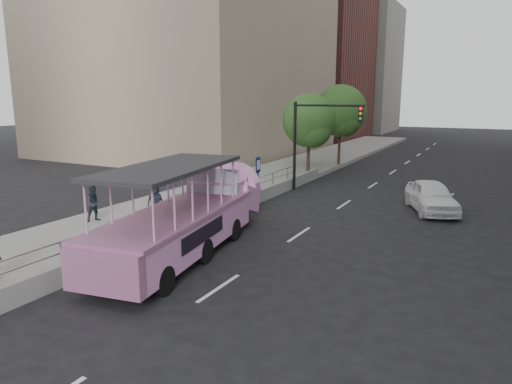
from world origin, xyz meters
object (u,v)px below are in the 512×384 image
Objects in this scene: pedestrian_far at (155,202)px; parking_sign at (258,174)px; street_tree_near at (310,123)px; street_tree_far at (341,113)px; duck_boat at (190,217)px; traffic_signal at (314,132)px; pedestrian_mid at (95,203)px; car at (431,196)px.

pedestrian_far is 6.17m from parking_sign.
street_tree_near is (1.52, 13.78, 2.74)m from pedestrian_far.
street_tree_far is (-0.10, 13.90, 2.74)m from parking_sign.
street_tree_far is (-1.35, 21.50, 3.09)m from duck_boat.
parking_sign is at bearing -106.11° from traffic_signal.
street_tree_near is at bearing 12.46° from pedestrian_mid.
street_tree_far reaches higher than duck_boat.
street_tree_far reaches higher than traffic_signal.
duck_boat is 1.94× the size of traffic_signal.
duck_boat is 2.29× the size of car.
traffic_signal is (1.29, 4.48, 1.93)m from parking_sign.
car is 8.57m from parking_sign.
street_tree_near is at bearing 20.94° from pedestrian_far.
parking_sign is (-1.25, 7.60, 0.35)m from duck_boat.
street_tree_near reaches higher than pedestrian_mid.
parking_sign is (-8.14, -2.55, 0.81)m from car.
pedestrian_far is 0.63× the size of parking_sign.
traffic_signal is 0.91× the size of street_tree_near.
traffic_signal reaches higher than duck_boat.
pedestrian_mid is 0.99× the size of pedestrian_far.
pedestrian_far is 0.30× the size of traffic_signal.
traffic_signal reaches higher than pedestrian_mid.
car is 2.89× the size of pedestrian_mid.
pedestrian_far is 0.27× the size of street_tree_near.
pedestrian_far is at bearing -162.91° from car.
street_tree_near is (-1.60, 3.43, 0.32)m from traffic_signal.
street_tree_far is at bearing 88.09° from street_tree_near.
street_tree_far is at bearing 98.43° from traffic_signal.
pedestrian_far is (2.17, 1.30, 0.01)m from pedestrian_mid.
pedestrian_far is at bearing -106.78° from traffic_signal.
pedestrian_far is at bearing -94.98° from street_tree_far.
traffic_signal is 0.81× the size of street_tree_far.
street_tree_near reaches higher than car.
pedestrian_mid is at bearing -164.40° from car.
pedestrian_far is at bearing -107.28° from parking_sign.
parking_sign is 0.38× the size of street_tree_far.
street_tree_far is at bearing 102.87° from car.
street_tree_near is 0.89× the size of street_tree_far.
parking_sign is at bearing 9.97° from pedestrian_far.
street_tree_near is at bearing 114.98° from traffic_signal.
traffic_signal is 3.80m from street_tree_near.
street_tree_far is at bearing 90.43° from parking_sign.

